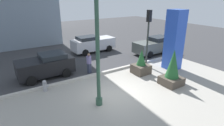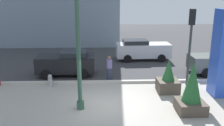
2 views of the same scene
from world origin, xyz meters
name	(u,v)px [view 1 (image 1 of 2)]	position (x,y,z in m)	size (l,w,h in m)	color
ground_plane	(87,72)	(0.00, 4.00, 0.00)	(60.00, 60.00, 0.00)	#38383A
plaza_pavement	(138,110)	(0.00, -2.00, 0.00)	(18.00, 10.00, 0.02)	#9E998E
curb_strip	(92,75)	(0.00, 3.12, 0.08)	(18.00, 0.24, 0.16)	#B7B2A8
lamp_post	(98,52)	(-1.42, -0.42, 2.96)	(0.44, 0.44, 6.09)	#335642
art_pillar_blue	(174,40)	(6.13, 1.07, 2.32)	(1.11, 1.11, 4.64)	blue
potted_plant_by_pillar	(141,65)	(3.34, 1.61, 0.71)	(1.17, 1.17, 1.89)	#4C4238
potted_plant_near_right	(172,70)	(3.76, -0.92, 1.03)	(1.28, 1.28, 2.43)	#4C4238
fire_hydrant	(45,86)	(-3.48, 2.70, 0.37)	(0.36, 0.26, 0.75)	#99999E
traffic_light_corner	(148,29)	(4.76, 2.57, 3.07)	(0.28, 0.42, 4.56)	#333833
car_passing_lane	(93,43)	(2.99, 8.75, 0.88)	(4.51, 1.99, 1.70)	silver
car_curb_east	(154,45)	(7.95, 4.82, 0.85)	(4.31, 1.99, 1.68)	#565B56
car_far_lane	(46,65)	(-2.78, 4.94, 0.86)	(3.87, 2.14, 1.67)	black
pedestrian_on_sidewalk	(89,62)	(0.09, 3.79, 0.87)	(0.48, 0.48, 1.57)	#33384C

